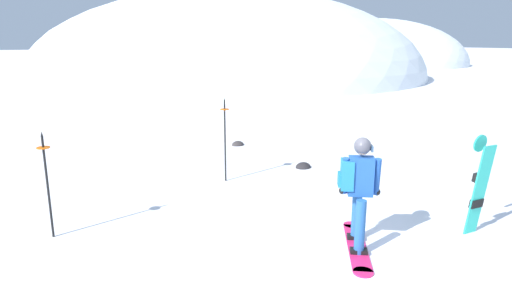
# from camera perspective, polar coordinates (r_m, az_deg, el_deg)

# --- Properties ---
(ground_plane) EXTENTS (300.00, 300.00, 0.00)m
(ground_plane) POSITION_cam_1_polar(r_m,az_deg,el_deg) (6.77, 10.41, -13.90)
(ground_plane) COLOR white
(ridge_peak_main) EXTENTS (32.22, 29.00, 14.04)m
(ridge_peak_main) POSITION_cam_1_polar(r_m,az_deg,el_deg) (37.15, -2.96, 8.68)
(ridge_peak_main) COLOR white
(ridge_peak_main) RESTS_ON ground
(ridge_peak_far) EXTENTS (23.90, 21.51, 11.30)m
(ridge_peak_far) POSITION_cam_1_polar(r_m,az_deg,el_deg) (58.14, 14.90, 9.98)
(ridge_peak_far) COLOR white
(ridge_peak_far) RESTS_ON ground
(snowboarder_main) EXTENTS (1.12, 1.60, 1.71)m
(snowboarder_main) POSITION_cam_1_polar(r_m,az_deg,el_deg) (6.68, 13.14, -5.84)
(snowboarder_main) COLOR #D11E5B
(snowboarder_main) RESTS_ON ground
(spare_snowboard) EXTENTS (0.28, 0.22, 1.65)m
(spare_snowboard) POSITION_cam_1_polar(r_m,az_deg,el_deg) (7.80, 27.08, -4.83)
(spare_snowboard) COLOR #23B7A3
(spare_snowboard) RESTS_ON ground
(piste_marker_near) EXTENTS (0.20, 0.20, 1.88)m
(piste_marker_near) POSITION_cam_1_polar(r_m,az_deg,el_deg) (9.60, -4.07, 1.32)
(piste_marker_near) COLOR black
(piste_marker_near) RESTS_ON ground
(piste_marker_far) EXTENTS (0.20, 0.20, 1.74)m
(piste_marker_far) POSITION_cam_1_polar(r_m,az_deg,el_deg) (7.56, -25.62, -3.97)
(piste_marker_far) COLOR black
(piste_marker_far) RESTS_ON ground
(rock_dark) EXTENTS (0.37, 0.31, 0.26)m
(rock_dark) POSITION_cam_1_polar(r_m,az_deg,el_deg) (13.12, -2.38, -0.16)
(rock_dark) COLOR #383333
(rock_dark) RESTS_ON ground
(rock_mid) EXTENTS (0.39, 0.33, 0.28)m
(rock_mid) POSITION_cam_1_polar(r_m,az_deg,el_deg) (10.89, 6.17, -3.08)
(rock_mid) COLOR #282628
(rock_mid) RESTS_ON ground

